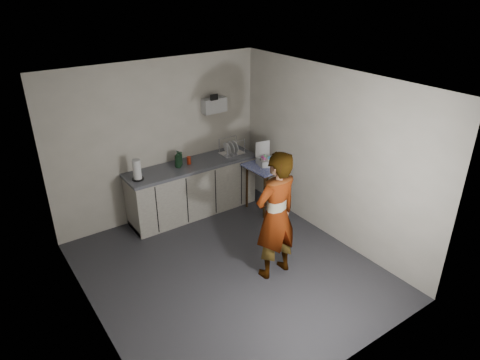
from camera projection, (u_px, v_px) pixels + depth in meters
ground at (229, 270)px, 5.96m from camera, size 4.00×4.00×0.00m
wall_back at (160, 141)px, 6.86m from camera, size 3.60×0.02×2.60m
wall_right at (329, 156)px, 6.32m from camera, size 0.02×4.00×2.60m
wall_left at (86, 231)px, 4.47m from camera, size 0.02×4.00×2.60m
ceiling at (227, 85)px, 4.83m from camera, size 3.60×4.00×0.01m
kitchen_counter at (193, 190)px, 7.24m from camera, size 2.24×0.62×0.91m
wall_shelf at (214, 105)px, 7.13m from camera, size 0.42×0.18×0.37m
side_table at (266, 171)px, 7.24m from camera, size 0.66×0.66×0.82m
standing_man at (276, 216)px, 5.54m from camera, size 0.68×0.46×1.80m
soap_bottle at (178, 159)px, 6.84m from camera, size 0.14×0.14×0.28m
soda_can at (189, 160)px, 6.99m from camera, size 0.07×0.07×0.13m
dark_bottle at (180, 159)px, 6.94m from camera, size 0.06×0.06×0.22m
paper_towel at (137, 170)px, 6.43m from camera, size 0.18×0.18×0.32m
dish_rack at (231, 151)px, 7.38m from camera, size 0.40×0.30×0.28m
bakery_box at (265, 160)px, 7.20m from camera, size 0.31×0.32×0.37m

